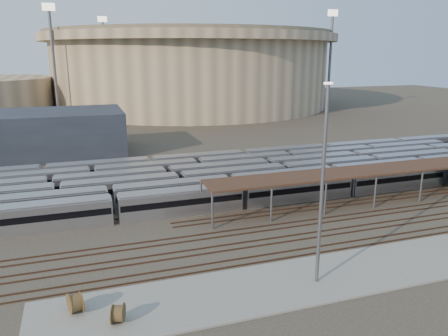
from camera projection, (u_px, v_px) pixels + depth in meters
ground at (271, 225)px, 59.73m from camera, size 420.00×420.00×0.00m
apron at (288, 283)px, 44.42m from camera, size 50.00×9.00×0.20m
subway_trains at (228, 177)px, 76.25m from camera, size 129.57×23.90×3.60m
inspection_shed at (388, 169)px, 68.90m from camera, size 60.30×6.00×5.30m
empty_tracks at (288, 239)px, 55.13m from camera, size 170.00×9.62×0.18m
stadium at (191, 67)px, 191.45m from camera, size 124.00×124.00×32.50m
service_building at (27, 135)px, 98.02m from camera, size 42.00×20.00×10.00m
floodlight_0 at (54, 59)px, 145.93m from camera, size 4.00×1.00×38.40m
floodlight_2 at (330, 58)px, 167.63m from camera, size 4.00×1.00×38.40m
floodlight_3 at (105, 57)px, 197.90m from camera, size 4.00×1.00×38.40m
cable_reel_west at (118, 313)px, 37.67m from camera, size 1.41×1.90×1.70m
cable_reel_east at (75, 303)px, 39.12m from camera, size 1.50×2.07×1.86m
yard_light_pole at (322, 187)px, 42.11m from camera, size 0.81×0.36×20.07m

